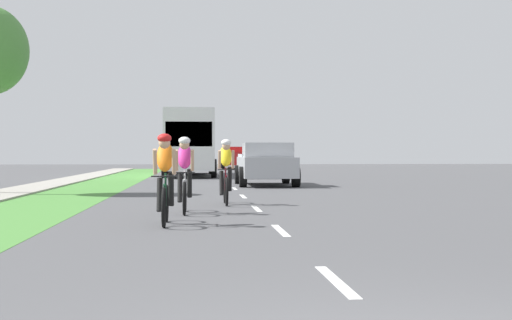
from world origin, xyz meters
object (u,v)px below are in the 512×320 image
at_px(cyclist_lead, 165,178).
at_px(cyclist_trailing, 185,174).
at_px(pickup_silver, 266,164).
at_px(bus_white, 190,140).
at_px(cyclist_distant, 226,171).
at_px(suv_red, 234,157).

bearing_deg(cyclist_lead, cyclist_trailing, 82.94).
height_order(pickup_silver, bus_white, bus_white).
bearing_deg(bus_white, pickup_silver, -76.73).
distance_m(cyclist_lead, pickup_silver, 15.75).
height_order(cyclist_distant, suv_red, suv_red).
xyz_separation_m(cyclist_trailing, bus_white, (-0.11, 25.92, 1.17)).
bearing_deg(cyclist_distant, suv_red, 86.76).
relative_size(cyclist_lead, bus_white, 0.15).
xyz_separation_m(cyclist_lead, pickup_silver, (3.23, 15.42, 0.02)).
relative_size(cyclist_lead, pickup_silver, 0.34).
bearing_deg(bus_white, cyclist_lead, -90.38).
xyz_separation_m(cyclist_trailing, cyclist_distant, (0.95, 2.52, 0.00)).
relative_size(cyclist_lead, suv_red, 0.37).
distance_m(cyclist_distant, pickup_silver, 10.67).
bearing_deg(pickup_silver, cyclist_distant, -100.70).
relative_size(cyclist_trailing, pickup_silver, 0.34).
height_order(cyclist_distant, bus_white, bus_white).
distance_m(pickup_silver, suv_red, 32.14).
relative_size(pickup_silver, suv_red, 1.09).
distance_m(cyclist_distant, suv_red, 42.68).
height_order(cyclist_lead, cyclist_distant, same).
relative_size(pickup_silver, bus_white, 0.44).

